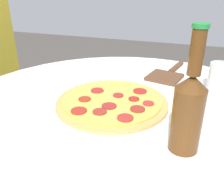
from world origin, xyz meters
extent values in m
cylinder|color=white|center=(0.00, 0.00, 0.72)|extent=(1.10, 1.10, 0.02)
cylinder|color=tan|center=(0.04, 0.05, 0.73)|extent=(0.33, 0.33, 0.01)
cylinder|color=#E0BC4C|center=(0.04, 0.05, 0.74)|extent=(0.29, 0.29, 0.01)
cylinder|color=#A3211D|center=(0.06, -0.01, 0.75)|extent=(0.03, 0.03, 0.00)
cylinder|color=maroon|center=(-0.05, 0.06, 0.75)|extent=(0.04, 0.04, 0.00)
cylinder|color=#A22220|center=(0.12, -0.02, 0.75)|extent=(0.04, 0.04, 0.00)
cylinder|color=maroon|center=(0.01, 0.13, 0.75)|extent=(0.04, 0.04, 0.00)
cylinder|color=#A1271F|center=(-0.06, 0.11, 0.75)|extent=(0.04, 0.04, 0.00)
cylinder|color=maroon|center=(0.08, 0.11, 0.75)|extent=(0.04, 0.04, 0.00)
cylinder|color=#A72B29|center=(0.04, -0.06, 0.75)|extent=(0.03, 0.03, 0.00)
cylinder|color=maroon|center=(-0.01, 0.04, 0.75)|extent=(0.04, 0.04, 0.00)
cylinder|color=#A52B27|center=(-0.06, -0.02, 0.75)|extent=(0.04, 0.04, 0.00)
cylinder|color=maroon|center=(0.00, -0.04, 0.75)|extent=(0.04, 0.04, 0.00)
cylinder|color=maroon|center=(0.07, 0.04, 0.75)|extent=(0.03, 0.03, 0.00)
cylinder|color=#563314|center=(-0.11, -0.17, 0.80)|extent=(0.07, 0.07, 0.14)
cone|color=#563314|center=(-0.11, -0.17, 0.89)|extent=(0.07, 0.07, 0.03)
cylinder|color=#563314|center=(-0.11, -0.17, 0.95)|extent=(0.03, 0.03, 0.09)
cylinder|color=#1E8438|center=(-0.11, -0.17, 0.99)|extent=(0.03, 0.03, 0.01)
cube|color=brown|center=(0.30, -0.07, 0.73)|extent=(0.14, 0.14, 0.01)
cylinder|color=brown|center=(0.43, -0.10, 0.73)|extent=(0.14, 0.05, 0.02)
cylinder|color=silver|center=(0.24, -0.25, 0.78)|extent=(0.07, 0.07, 0.10)
camera|label=1|loc=(-0.59, -0.16, 1.07)|focal=40.00mm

